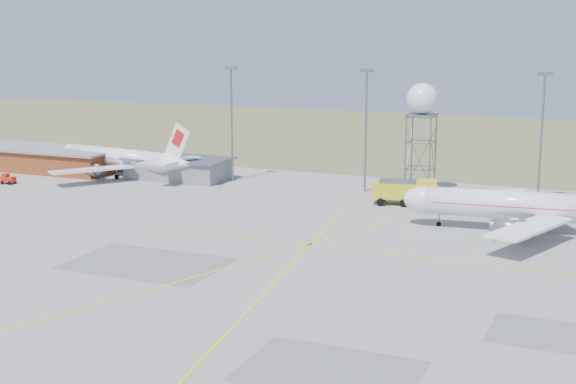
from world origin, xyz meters
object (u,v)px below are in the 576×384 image
at_px(radar_tower, 421,132).
at_px(baggage_tug, 8,180).
at_px(airliner_main, 523,206).
at_px(fire_truck, 406,193).
at_px(airliner_far, 121,159).

xyz_separation_m(radar_tower, baggage_tug, (-69.04, -20.18, -9.57)).
distance_m(airliner_main, fire_truck, 21.76).
xyz_separation_m(airliner_main, radar_tower, (-19.14, 20.27, 6.73)).
bearing_deg(baggage_tug, radar_tower, 8.11).
relative_size(radar_tower, fire_truck, 1.75).
distance_m(airliner_far, radar_tower, 55.76).
xyz_separation_m(fire_truck, baggage_tug, (-69.35, -10.69, -1.23)).
bearing_deg(airliner_far, radar_tower, -164.61).
height_order(airliner_main, airliner_far, airliner_main).
distance_m(airliner_main, airliner_far, 75.54).
height_order(airliner_main, fire_truck, airliner_main).
height_order(airliner_main, radar_tower, radar_tower).
distance_m(airliner_main, baggage_tug, 88.23).
bearing_deg(fire_truck, radar_tower, 79.99).
distance_m(radar_tower, fire_truck, 12.64).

